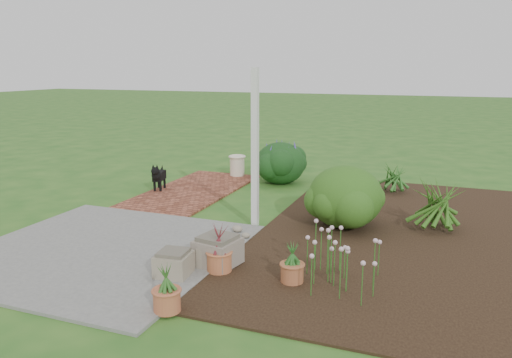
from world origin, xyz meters
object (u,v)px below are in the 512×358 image
(cream_ceramic_urn, at_px, (237,166))
(evergreen_shrub, at_px, (345,195))
(stone_trough_near, at_px, (174,264))
(black_dog, at_px, (158,175))

(cream_ceramic_urn, xyz_separation_m, evergreen_shrub, (3.07, -2.80, 0.26))
(stone_trough_near, height_order, evergreen_shrub, evergreen_shrub)
(cream_ceramic_urn, bearing_deg, stone_trough_near, -74.46)
(stone_trough_near, relative_size, cream_ceramic_urn, 0.88)
(cream_ceramic_urn, distance_m, evergreen_shrub, 4.16)
(black_dog, bearing_deg, stone_trough_near, -70.58)
(black_dog, distance_m, evergreen_shrub, 4.11)
(cream_ceramic_urn, relative_size, evergreen_shrub, 0.38)
(black_dog, xyz_separation_m, cream_ceramic_urn, (0.93, 1.89, -0.08))
(stone_trough_near, height_order, cream_ceramic_urn, cream_ceramic_urn)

